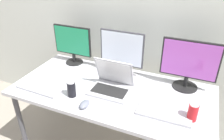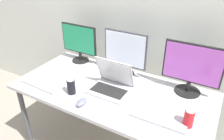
{
  "view_description": "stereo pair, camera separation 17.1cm",
  "coord_description": "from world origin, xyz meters",
  "views": [
    {
      "loc": [
        0.59,
        -1.37,
        1.75
      ],
      "look_at": [
        0.0,
        0.0,
        0.92
      ],
      "focal_mm": 35.0,
      "sensor_mm": 36.0,
      "label": 1
    },
    {
      "loc": [
        0.74,
        -1.3,
        1.75
      ],
      "look_at": [
        0.0,
        0.0,
        0.92
      ],
      "focal_mm": 35.0,
      "sensor_mm": 36.0,
      "label": 2
    }
  ],
  "objects": [
    {
      "name": "keyboard_main",
      "position": [
        0.46,
        -0.15,
        0.75
      ],
      "size": [
        0.38,
        0.15,
        0.02
      ],
      "primitive_type": "cube",
      "rotation": [
        0.0,
        0.0,
        0.02
      ],
      "color": "#B2B2B7",
      "rests_on": "work_desk"
    },
    {
      "name": "keyboard_aux",
      "position": [
        -0.55,
        -0.24,
        0.75
      ],
      "size": [
        0.39,
        0.15,
        0.02
      ],
      "primitive_type": "cube",
      "rotation": [
        0.0,
        0.0,
        -0.03
      ],
      "color": "#B2B2B7",
      "rests_on": "work_desk"
    },
    {
      "name": "soda_can_by_laptop",
      "position": [
        -0.25,
        -0.21,
        0.8
      ],
      "size": [
        0.07,
        0.07,
        0.13
      ],
      "color": "black",
      "rests_on": "work_desk"
    },
    {
      "name": "monitor_left",
      "position": [
        -0.54,
        0.29,
        0.95
      ],
      "size": [
        0.39,
        0.17,
        0.38
      ],
      "color": "black",
      "rests_on": "work_desk"
    },
    {
      "name": "monitor_right",
      "position": [
        0.55,
        0.26,
        0.96
      ],
      "size": [
        0.44,
        0.2,
        0.41
      ],
      "color": "black",
      "rests_on": "work_desk"
    },
    {
      "name": "monitor_center",
      "position": [
        -0.02,
        0.27,
        0.96
      ],
      "size": [
        0.4,
        0.18,
        0.41
      ],
      "color": "#38383D",
      "rests_on": "work_desk"
    },
    {
      "name": "work_desk",
      "position": [
        0.0,
        0.0,
        0.68
      ],
      "size": [
        1.62,
        0.78,
        0.74
      ],
      "color": "#424247",
      "rests_on": "ground"
    },
    {
      "name": "mouse_by_keyboard",
      "position": [
        -0.1,
        -0.29,
        0.76
      ],
      "size": [
        0.07,
        0.11,
        0.04
      ],
      "primitive_type": "ellipsoid",
      "rotation": [
        0.0,
        0.0,
        0.03
      ],
      "color": "slate",
      "rests_on": "work_desk"
    },
    {
      "name": "laptop_silver",
      "position": [
        -0.0,
        -0.01,
        0.8
      ],
      "size": [
        0.32,
        0.26,
        0.26
      ],
      "color": "#B7B7BC",
      "rests_on": "work_desk"
    },
    {
      "name": "soda_can_near_keyboard",
      "position": [
        0.64,
        -0.12,
        0.8
      ],
      "size": [
        0.07,
        0.07,
        0.13
      ],
      "color": "red",
      "rests_on": "work_desk"
    },
    {
      "name": "wall_back",
      "position": [
        0.0,
        0.59,
        1.3
      ],
      "size": [
        7.0,
        0.08,
        2.6
      ],
      "primitive_type": "cube",
      "color": "silver",
      "rests_on": "ground"
    }
  ]
}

